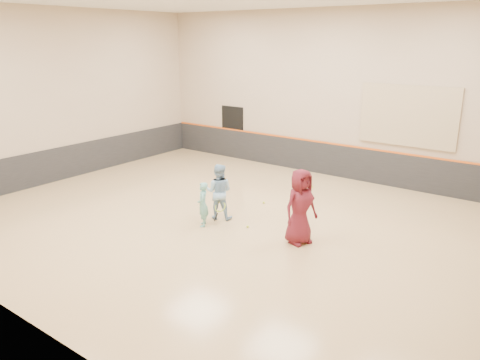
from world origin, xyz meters
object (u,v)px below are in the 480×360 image
Objects in this scene: girl at (203,204)px; spare_racket at (309,186)px; instructor at (219,192)px; young_man at (300,207)px.

spare_racket is at bearing 134.11° from girl.
spare_racket is at bearing -123.65° from instructor.
spare_racket is at bearing 45.09° from young_man.
girl is 0.72m from instructor.
instructor is 0.84× the size of young_man.
young_man is (2.67, -0.09, 0.16)m from instructor.
young_man reaches higher than spare_racket.
young_man is (2.67, 0.60, 0.34)m from girl.
girl is 1.70× the size of spare_racket.
girl is 0.64× the size of young_man.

